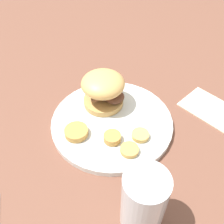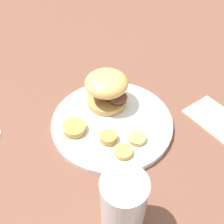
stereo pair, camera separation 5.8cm
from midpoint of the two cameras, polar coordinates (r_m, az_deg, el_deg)
name	(u,v)px [view 2 (the right image)]	position (r m, az deg, el deg)	size (l,w,h in m)	color
ground_plane	(112,124)	(0.61, 2.72, -2.83)	(4.00, 4.00, 0.00)	brown
dinner_plate	(112,122)	(0.60, 2.75, -2.27)	(0.28, 0.28, 0.02)	silver
sandwich	(107,88)	(0.61, 1.58, 5.17)	(0.10, 0.13, 0.08)	tan
potato_round_0	(74,128)	(0.57, -5.34, -3.62)	(0.05, 0.05, 0.01)	#BC8942
potato_round_1	(108,137)	(0.55, 2.21, -5.70)	(0.04, 0.04, 0.02)	#BC8942
potato_round_2	(123,151)	(0.54, 5.57, -8.72)	(0.04, 0.04, 0.01)	tan
potato_round_3	(137,138)	(0.56, 8.44, -5.79)	(0.04, 0.04, 0.01)	tan
drinking_glass	(123,205)	(0.43, 6.55, -19.63)	(0.07, 0.07, 0.13)	silver
napkin	(218,120)	(0.67, 24.44, -1.73)	(0.14, 0.09, 0.01)	beige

